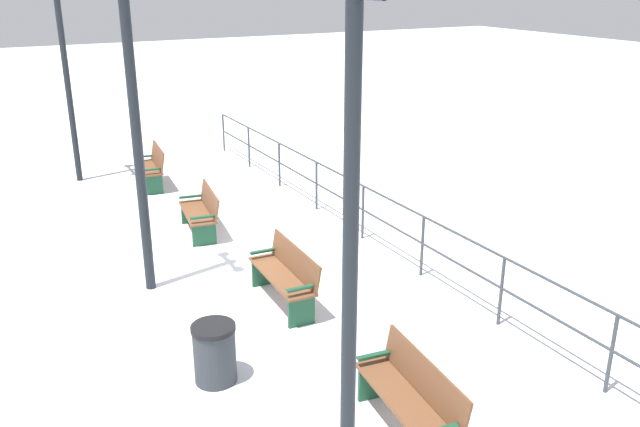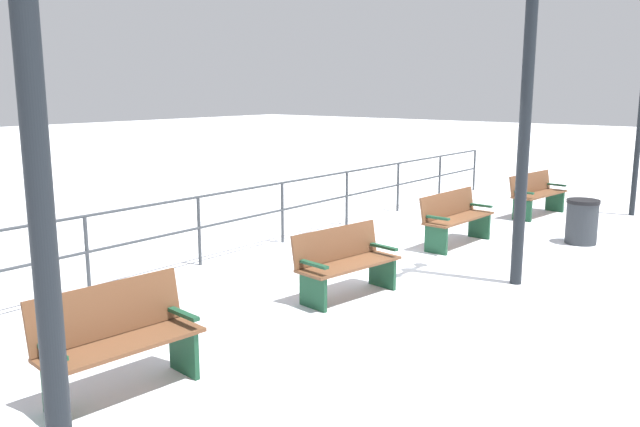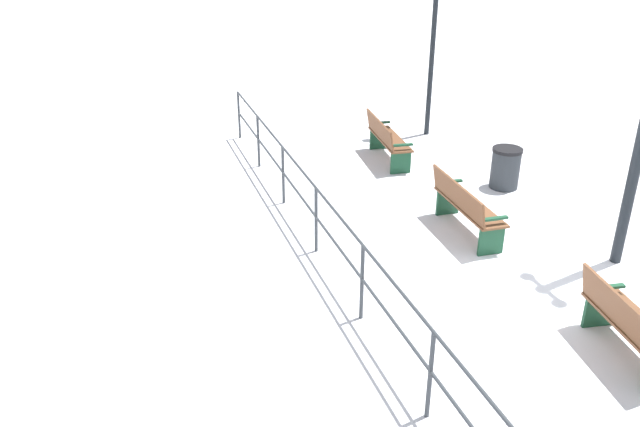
# 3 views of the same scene
# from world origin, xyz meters

# --- Properties ---
(ground_plane) EXTENTS (80.00, 80.00, 0.00)m
(ground_plane) POSITION_xyz_m (0.00, 0.00, 0.00)
(ground_plane) COLOR white
(ground_plane) RESTS_ON ground
(bench_nearest) EXTENTS (0.67, 1.47, 0.96)m
(bench_nearest) POSITION_xyz_m (0.04, -5.10, 0.49)
(bench_nearest) COLOR brown
(bench_nearest) RESTS_ON ground
(bench_second) EXTENTS (0.75, 1.53, 0.87)m
(bench_second) POSITION_xyz_m (-0.02, -1.69, 0.45)
(bench_second) COLOR brown
(bench_second) RESTS_ON ground
(bench_third) EXTENTS (0.57, 1.69, 0.90)m
(bench_third) POSITION_xyz_m (-0.21, 1.71, 0.49)
(bench_third) COLOR brown
(bench_third) RESTS_ON ground
(bench_fourth) EXTENTS (0.67, 1.69, 0.88)m
(bench_fourth) POSITION_xyz_m (-0.09, 5.11, 0.48)
(bench_fourth) COLOR brown
(bench_fourth) RESTS_ON ground
(lamppost_near) EXTENTS (0.26, 1.08, 4.47)m
(lamppost_near) POSITION_xyz_m (1.49, -6.45, 2.90)
(lamppost_near) COLOR black
(lamppost_near) RESTS_ON ground
(lamppost_middle) EXTENTS (0.22, 0.94, 4.99)m
(lamppost_middle) POSITION_xyz_m (1.49, 0.21, 2.96)
(lamppost_middle) COLOR black
(lamppost_middle) RESTS_ON ground
(waterfront_railing) EXTENTS (0.05, 15.00, 1.06)m
(waterfront_railing) POSITION_xyz_m (-2.62, 0.00, 0.71)
(waterfront_railing) COLOR #383D42
(waterfront_railing) RESTS_ON ground
(trash_bin) EXTENTS (0.55, 0.55, 0.76)m
(trash_bin) POSITION_xyz_m (1.44, 3.15, 0.38)
(trash_bin) COLOR #2D3338
(trash_bin) RESTS_ON ground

